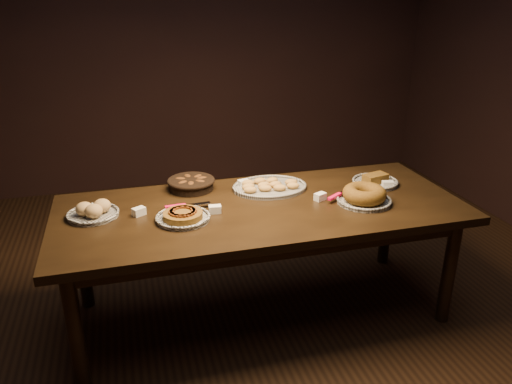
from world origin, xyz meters
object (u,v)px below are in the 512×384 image
object	(u,v)px
buffet_table	(261,217)
apple_tart_plate	(183,216)
bundt_cake_plate	(364,196)
madeleine_platter	(269,186)

from	to	relation	value
buffet_table	apple_tart_plate	bearing A→B (deg)	-171.23
apple_tart_plate	bundt_cake_plate	bearing A→B (deg)	13.54
buffet_table	apple_tart_plate	xyz separation A→B (m)	(-0.47, -0.07, 0.10)
madeleine_platter	bundt_cake_plate	world-z (taller)	bundt_cake_plate
apple_tart_plate	madeleine_platter	size ratio (longest dim) A/B	0.70
buffet_table	madeleine_platter	xyz separation A→B (m)	(0.12, 0.24, 0.09)
bundt_cake_plate	madeleine_platter	bearing A→B (deg)	164.48
apple_tart_plate	madeleine_platter	xyz separation A→B (m)	(0.60, 0.32, -0.00)
buffet_table	madeleine_platter	distance (m)	0.29
bundt_cake_plate	buffet_table	bearing A→B (deg)	-169.80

